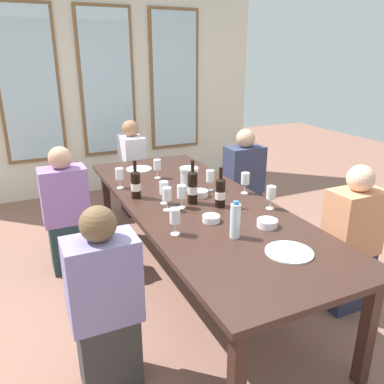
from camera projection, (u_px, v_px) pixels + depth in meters
The scene contains 27 objects.
ground_plane at pixel (197, 285), 3.24m from camera, with size 12.00×12.00×0.00m, color #875D4E.
back_wall_with_windows at pixel (107, 83), 5.10m from camera, with size 4.24×0.10×2.90m.
dining_table at pixel (198, 209), 3.01m from camera, with size 1.04×2.80×0.74m.
white_plate_0 at pixel (139, 169), 3.83m from camera, with size 0.25×0.25×0.01m, color white.
white_plate_1 at pixel (289, 252), 2.23m from camera, with size 0.28×0.28×0.01m, color white.
metal_pitcher at pixel (189, 178), 3.24m from camera, with size 0.16×0.16×0.19m.
wine_bottle_0 at pixel (136, 184), 3.05m from camera, with size 0.08×0.08×0.30m.
wine_bottle_1 at pixel (220, 192), 2.87m from camera, with size 0.08×0.08×0.30m.
wine_bottle_2 at pixel (192, 187), 2.93m from camera, with size 0.08×0.08×0.34m.
tasting_bowl_0 at pixel (267, 223), 2.57m from camera, with size 0.14×0.14×0.05m, color white.
tasting_bowl_1 at pixel (211, 219), 2.64m from camera, with size 0.12×0.12×0.04m, color white.
tasting_bowl_2 at pixel (200, 193), 3.11m from camera, with size 0.13×0.13×0.05m, color white.
water_bottle at pixel (235, 220), 2.39m from camera, with size 0.06×0.06×0.24m.
wine_glass_0 at pixel (245, 180), 3.14m from camera, with size 0.07×0.07×0.17m.
wine_glass_1 at pixel (119, 175), 3.27m from camera, with size 0.07×0.07×0.17m.
wine_glass_2 at pixel (182, 193), 2.85m from camera, with size 0.07×0.07×0.17m.
wine_glass_3 at pixel (164, 189), 2.93m from camera, with size 0.07×0.07×0.17m.
wine_glass_4 at pixel (210, 176), 3.21m from camera, with size 0.07×0.07×0.17m.
wine_glass_5 at pixel (167, 195), 2.80m from camera, with size 0.07×0.07×0.17m.
wine_glass_6 at pixel (157, 166), 3.53m from camera, with size 0.07×0.07×0.17m.
wine_glass_7 at pixel (175, 217), 2.43m from camera, with size 0.07×0.07×0.17m.
wine_glass_8 at pixel (271, 194), 2.83m from camera, with size 0.07×0.07×0.17m.
seated_person_0 at pixel (66, 213), 3.33m from camera, with size 0.38×0.24×1.11m.
seated_person_1 at pixel (243, 185), 4.06m from camera, with size 0.38×0.24×1.11m.
seated_person_2 at pixel (105, 306), 2.11m from camera, with size 0.38×0.24×1.11m.
seated_person_3 at pixel (351, 243), 2.82m from camera, with size 0.38×0.24×1.11m.
seated_person_4 at pixel (133, 170), 4.56m from camera, with size 0.24×0.38×1.11m.
Camera 1 is at (-1.22, -2.51, 1.82)m, focal length 36.44 mm.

